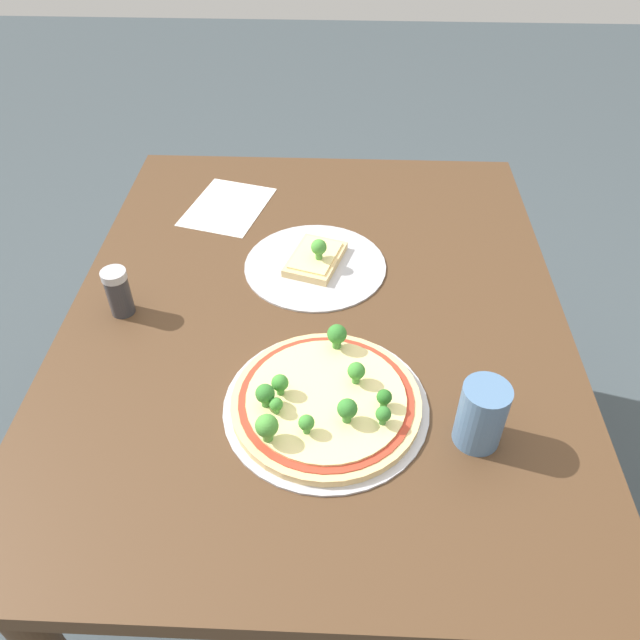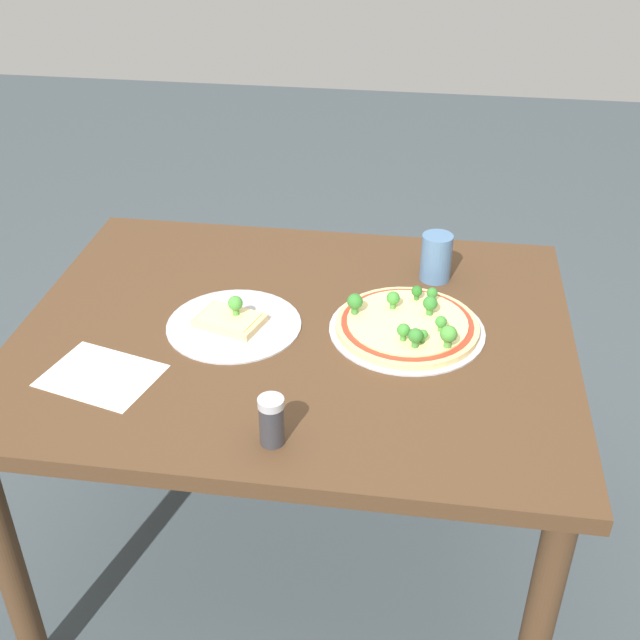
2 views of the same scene
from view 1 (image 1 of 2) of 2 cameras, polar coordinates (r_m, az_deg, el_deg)
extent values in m
plane|color=#3D474C|center=(1.72, -0.26, -16.62)|extent=(8.00, 8.00, 0.00)
cube|color=#4C331E|center=(1.19, -0.36, 0.40)|extent=(1.17, 0.93, 0.04)
cylinder|color=#4C331E|center=(1.87, -12.09, 3.62)|extent=(0.06, 0.06, 0.66)
cylinder|color=#4C331E|center=(1.85, 13.12, 2.95)|extent=(0.06, 0.06, 0.66)
cylinder|color=#B7B7BC|center=(1.01, 0.56, -7.84)|extent=(0.33, 0.33, 0.00)
cylinder|color=#E5C17F|center=(1.00, 0.56, -7.52)|extent=(0.30, 0.30, 0.01)
cylinder|color=#B73823|center=(1.00, 0.56, -7.22)|extent=(0.28, 0.28, 0.00)
cylinder|color=#F4DB8E|center=(0.99, 0.56, -7.11)|extent=(0.26, 0.26, 0.00)
sphere|color=#337A2D|center=(0.94, 2.51, -8.09)|extent=(0.03, 0.03, 0.03)
cylinder|color=#3F8136|center=(0.96, 2.47, -8.86)|extent=(0.01, 0.01, 0.01)
sphere|color=#479338|center=(0.92, -4.89, -9.61)|extent=(0.03, 0.03, 0.03)
cylinder|color=#51973E|center=(0.94, -4.81, -10.46)|extent=(0.02, 0.02, 0.02)
sphere|color=#3D8933|center=(0.96, -4.04, -7.69)|extent=(0.02, 0.02, 0.02)
cylinder|color=#488E3A|center=(0.97, -4.00, -8.21)|extent=(0.01, 0.01, 0.01)
sphere|color=#337A2D|center=(1.05, 1.56, -1.30)|extent=(0.03, 0.03, 0.03)
cylinder|color=#3F8136|center=(1.06, 1.54, -2.15)|extent=(0.02, 0.02, 0.02)
sphere|color=#3D8933|center=(0.98, -3.69, -5.75)|extent=(0.03, 0.03, 0.03)
cylinder|color=#488E3A|center=(1.00, -3.64, -6.43)|extent=(0.01, 0.01, 0.01)
sphere|color=#3D8933|center=(0.93, -1.21, -9.36)|extent=(0.02, 0.02, 0.02)
cylinder|color=#488E3A|center=(0.95, -1.20, -9.96)|extent=(0.01, 0.01, 0.01)
sphere|color=#337A2D|center=(0.95, 5.81, -8.55)|extent=(0.02, 0.02, 0.02)
cylinder|color=#3F8136|center=(0.96, 5.75, -9.13)|extent=(0.01, 0.01, 0.01)
sphere|color=#337A2D|center=(0.97, -5.05, -6.71)|extent=(0.03, 0.03, 0.03)
cylinder|color=#3F8136|center=(0.98, -4.98, -7.46)|extent=(0.01, 0.01, 0.01)
sphere|color=#3D8933|center=(1.00, 3.34, -4.67)|extent=(0.03, 0.03, 0.03)
cylinder|color=#488E3A|center=(1.01, 3.30, -5.39)|extent=(0.01, 0.01, 0.01)
sphere|color=#286B23|center=(0.97, 5.90, -7.01)|extent=(0.02, 0.02, 0.02)
cylinder|color=#37742D|center=(0.98, 5.83, -7.61)|extent=(0.01, 0.01, 0.01)
cylinder|color=#B7B7BC|center=(1.28, -0.44, 5.00)|extent=(0.29, 0.29, 0.00)
cube|color=#E5C17F|center=(1.28, -0.42, 5.59)|extent=(0.16, 0.13, 0.02)
cube|color=#F4DB8E|center=(1.27, -0.42, 5.95)|extent=(0.13, 0.11, 0.00)
sphere|color=#479338|center=(1.24, 0.02, 6.70)|extent=(0.03, 0.03, 0.03)
cylinder|color=#51973E|center=(1.25, 0.02, 5.93)|extent=(0.01, 0.01, 0.01)
cylinder|color=#4C7099|center=(0.96, 14.54, -8.38)|extent=(0.07, 0.07, 0.11)
cylinder|color=#333338|center=(1.20, -17.88, 2.16)|extent=(0.04, 0.04, 0.08)
cylinder|color=#B2B2B7|center=(1.17, -18.36, 3.92)|extent=(0.05, 0.05, 0.02)
cube|color=white|center=(1.48, -8.45, 10.21)|extent=(0.25, 0.21, 0.00)
camera|label=2|loc=(1.58, -74.50, 21.46)|focal=45.00mm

